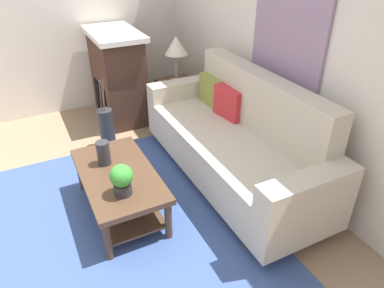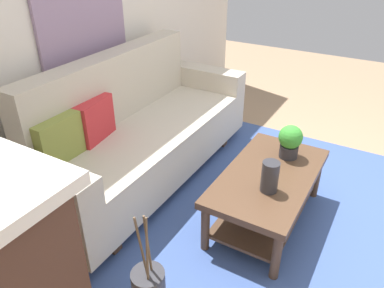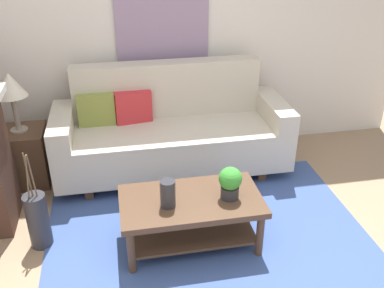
% 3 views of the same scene
% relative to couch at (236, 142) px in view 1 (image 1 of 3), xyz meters
% --- Properties ---
extents(ground_plane, '(9.17, 9.17, 0.00)m').
position_rel_couch_xyz_m(ground_plane, '(0.13, -1.68, -0.43)').
color(ground_plane, '#9E7F60').
extents(wall_back, '(5.17, 0.10, 2.70)m').
position_rel_couch_xyz_m(wall_back, '(0.13, 0.54, 0.92)').
color(wall_back, silver).
rests_on(wall_back, ground_plane).
extents(wall_left, '(0.10, 5.16, 2.70)m').
position_rel_couch_xyz_m(wall_left, '(-2.50, -1.10, 0.92)').
color(wall_left, silver).
rests_on(wall_left, ground_plane).
extents(area_rug, '(2.63, 2.09, 0.01)m').
position_rel_couch_xyz_m(area_rug, '(0.13, -1.18, -0.43)').
color(area_rug, '#3D5693').
rests_on(area_rug, ground_plane).
extents(couch, '(2.29, 0.84, 1.08)m').
position_rel_couch_xyz_m(couch, '(0.00, 0.00, 0.00)').
color(couch, beige).
rests_on(couch, ground_plane).
extents(throw_pillow_olive, '(0.36, 0.12, 0.32)m').
position_rel_couch_xyz_m(throw_pillow_olive, '(-0.72, 0.13, 0.25)').
color(throw_pillow_olive, olive).
rests_on(throw_pillow_olive, couch).
extents(throw_pillow_crimson, '(0.37, 0.17, 0.32)m').
position_rel_couch_xyz_m(throw_pillow_crimson, '(-0.36, 0.13, 0.25)').
color(throw_pillow_crimson, red).
rests_on(throw_pillow_crimson, couch).
extents(coffee_table, '(1.10, 0.60, 0.43)m').
position_rel_couch_xyz_m(coffee_table, '(-0.02, -1.18, -0.12)').
color(coffee_table, '#513826').
rests_on(coffee_table, ground_plane).
extents(tabletop_vase, '(0.12, 0.12, 0.22)m').
position_rel_couch_xyz_m(tabletop_vase, '(-0.21, -1.24, 0.11)').
color(tabletop_vase, '#2D2D33').
rests_on(tabletop_vase, coffee_table).
extents(potted_plant_tabletop, '(0.18, 0.18, 0.26)m').
position_rel_couch_xyz_m(potted_plant_tabletop, '(0.27, -1.22, 0.14)').
color(potted_plant_tabletop, '#2D2D33').
rests_on(potted_plant_tabletop, coffee_table).
extents(side_table, '(0.44, 0.44, 0.56)m').
position_rel_couch_xyz_m(side_table, '(-1.45, 0.03, -0.15)').
color(side_table, '#513826').
rests_on(side_table, ground_plane).
extents(table_lamp, '(0.28, 0.28, 0.57)m').
position_rel_couch_xyz_m(table_lamp, '(-1.45, 0.03, 0.56)').
color(table_lamp, gray).
rests_on(table_lamp, side_table).
extents(fireplace, '(1.02, 0.58, 1.16)m').
position_rel_couch_xyz_m(fireplace, '(-1.90, -0.60, 0.16)').
color(fireplace, '#472D23').
rests_on(fireplace, ground_plane).
extents(floor_vase, '(0.17, 0.17, 0.47)m').
position_rel_couch_xyz_m(floor_vase, '(-1.21, -0.98, -0.20)').
color(floor_vase, '#2D2D33').
rests_on(floor_vase, ground_plane).
extents(floor_vase_branch_a, '(0.03, 0.02, 0.36)m').
position_rel_couch_xyz_m(floor_vase_branch_a, '(-1.19, -0.98, 0.22)').
color(floor_vase_branch_a, brown).
rests_on(floor_vase_branch_a, floor_vase).
extents(floor_vase_branch_b, '(0.03, 0.05, 0.36)m').
position_rel_couch_xyz_m(floor_vase_branch_b, '(-1.22, -0.96, 0.22)').
color(floor_vase_branch_b, brown).
rests_on(floor_vase_branch_b, floor_vase).
extents(floor_vase_branch_c, '(0.05, 0.02, 0.36)m').
position_rel_couch_xyz_m(floor_vase_branch_c, '(-1.22, -1.00, 0.22)').
color(floor_vase_branch_c, brown).
rests_on(floor_vase_branch_c, floor_vase).
extents(framed_painting, '(0.94, 0.03, 0.93)m').
position_rel_couch_xyz_m(framed_painting, '(-0.00, 0.47, 0.98)').
color(framed_painting, gray).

